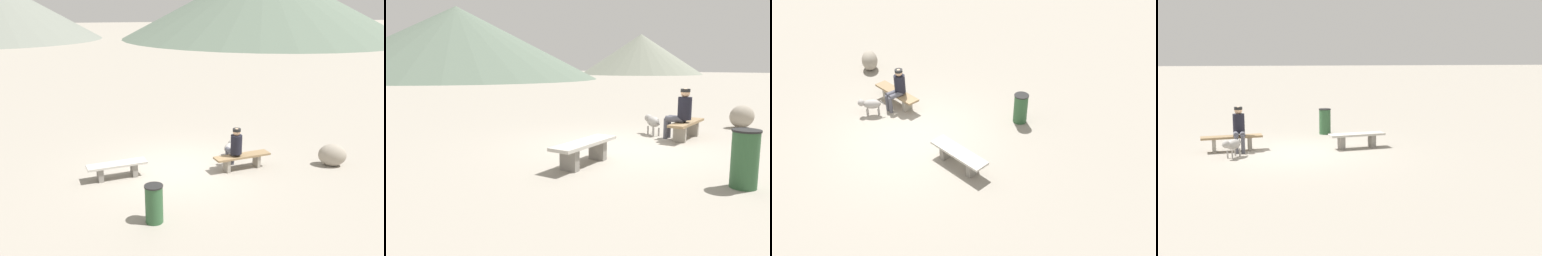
% 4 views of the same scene
% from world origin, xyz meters
% --- Properties ---
extents(ground, '(210.00, 210.00, 0.06)m').
position_xyz_m(ground, '(0.00, 0.00, -0.03)').
color(ground, gray).
extents(bench_left, '(1.73, 0.73, 0.45)m').
position_xyz_m(bench_left, '(-1.87, -0.33, 0.32)').
color(bench_left, gray).
rests_on(bench_left, ground).
extents(bench_right, '(1.79, 0.68, 0.45)m').
position_xyz_m(bench_right, '(1.80, -0.47, 0.34)').
color(bench_right, gray).
rests_on(bench_right, ground).
extents(seated_person, '(0.38, 0.67, 1.30)m').
position_xyz_m(seated_person, '(1.58, -0.42, 0.75)').
color(seated_person, black).
rests_on(seated_person, ground).
extents(dog, '(0.53, 0.69, 0.53)m').
position_xyz_m(dog, '(1.71, 0.48, 0.37)').
color(dog, gray).
rests_on(dog, ground).
extents(trash_bin, '(0.43, 0.43, 0.90)m').
position_xyz_m(trash_bin, '(-1.18, -3.00, 0.45)').
color(trash_bin, '#2D5633').
rests_on(trash_bin, ground).
extents(boulder, '(0.99, 0.84, 0.69)m').
position_xyz_m(boulder, '(4.57, -0.83, 0.34)').
color(boulder, gray).
rests_on(boulder, ground).
extents(distant_peak_0, '(27.22, 27.22, 8.90)m').
position_xyz_m(distant_peak_0, '(65.00, 44.17, 4.45)').
color(distant_peak_0, gray).
rests_on(distant_peak_0, ground).
extents(distant_peak_1, '(40.52, 40.52, 10.34)m').
position_xyz_m(distant_peak_1, '(21.34, 46.25, 5.17)').
color(distant_peak_1, '#566656').
rests_on(distant_peak_1, ground).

